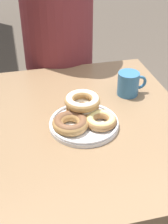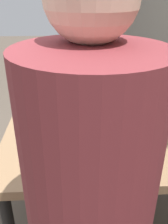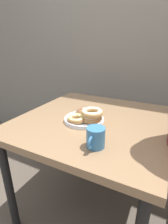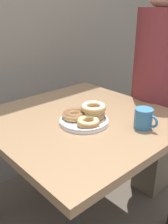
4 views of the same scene
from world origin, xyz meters
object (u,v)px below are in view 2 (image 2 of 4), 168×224
Objects in this scene: coffee_mug at (36,133)px; dining_table at (96,139)px; person_figure at (90,216)px; donut_plate at (84,118)px.

dining_table is at bearing 115.32° from coffee_mug.
coffee_mug is 0.08× the size of person_figure.
person_figure is (0.48, 0.21, 0.01)m from coffee_mug.
coffee_mug is at bearing -64.68° from dining_table.
donut_plate reaches higher than dining_table.
coffee_mug reaches higher than donut_plate.
dining_table is 0.35m from coffee_mug.
donut_plate is at bearing 125.11° from coffee_mug.
donut_plate is at bearing 178.35° from person_figure.
person_figure is at bearing 23.38° from coffee_mug.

